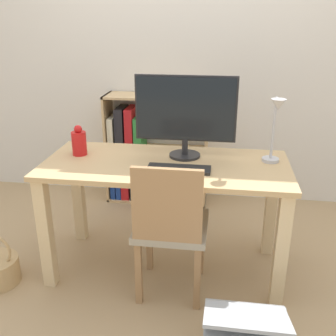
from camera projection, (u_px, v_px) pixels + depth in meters
name	position (u px, v px, depth m)	size (l,w,h in m)	color
ground_plane	(166.00, 266.00, 2.55)	(10.00, 10.00, 0.00)	tan
wall_back	(187.00, 45.00, 3.15)	(8.00, 0.05, 2.60)	silver
desk	(166.00, 184.00, 2.34)	(1.43, 0.65, 0.72)	tan
monitor	(186.00, 112.00, 2.29)	(0.60, 0.19, 0.49)	#232326
keyboard	(179.00, 169.00, 2.18)	(0.35, 0.12, 0.02)	black
vase	(79.00, 142.00, 2.40)	(0.09, 0.09, 0.19)	red
desk_lamp	(275.00, 125.00, 2.18)	(0.10, 0.19, 0.39)	#B7B7BC
chair	(170.00, 225.00, 2.14)	(0.40, 0.40, 0.84)	#9E937F
bookshelf	(138.00, 151.00, 3.36)	(0.85, 0.28, 0.92)	tan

